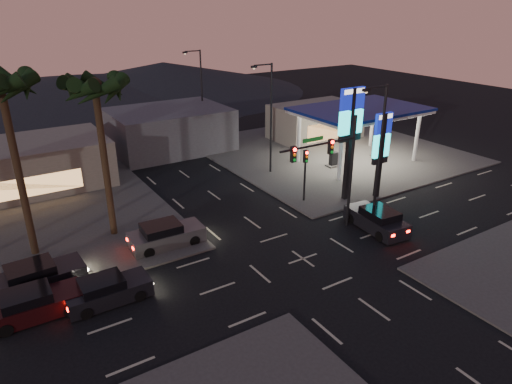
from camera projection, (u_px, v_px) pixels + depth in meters
ground at (303, 259)px, 28.42m from camera, size 140.00×140.00×0.00m
corner_lot_ne at (330, 151)px, 48.78m from camera, size 24.00×24.00×0.12m
gas_station at (360, 112)px, 43.73m from camera, size 12.20×8.20×5.47m
convenience_store at (315, 121)px, 52.92m from camera, size 10.00×6.00×4.00m
pylon_sign_tall at (351, 122)px, 34.45m from camera, size 2.20×0.35×9.00m
pylon_sign_short at (382, 143)px, 35.58m from camera, size 1.60×0.35×7.00m
traffic_signal_mast at (333, 160)px, 29.82m from camera, size 6.10×0.39×8.00m
pedestal_signal at (305, 167)px, 35.46m from camera, size 0.32×0.39×4.30m
streetlight_near at (378, 150)px, 30.36m from camera, size 2.14×0.25×10.00m
streetlight_mid at (269, 113)px, 40.50m from camera, size 2.14×0.25×10.00m
streetlight_far at (200, 89)px, 51.42m from camera, size 2.14×0.25×10.00m
palm_a at (96, 97)px, 27.76m from camera, size 4.41×4.41×10.86m
palm_b at (2, 97)px, 25.08m from camera, size 4.41×4.41×11.46m
building_far_west at (8, 169)px, 37.89m from camera, size 16.00×8.00×4.00m
building_far_mid at (169, 129)px, 48.84m from camera, size 12.00×9.00×4.40m
hill_right at (164, 77)px, 81.66m from camera, size 50.00×50.00×5.00m
hill_center at (78, 87)px, 74.44m from camera, size 60.00×60.00×4.00m
car_lane_a_front at (107, 291)px, 24.11m from camera, size 4.52×1.95×1.46m
car_lane_a_mid at (33, 304)px, 22.95m from camera, size 4.75×2.04×1.54m
car_lane_b_front at (166, 235)px, 29.70m from camera, size 5.02×2.25×1.61m
car_lane_b_mid at (37, 278)px, 25.12m from camera, size 5.07×2.33×1.62m
suv_station at (377, 220)px, 31.82m from camera, size 2.46×4.99×1.61m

